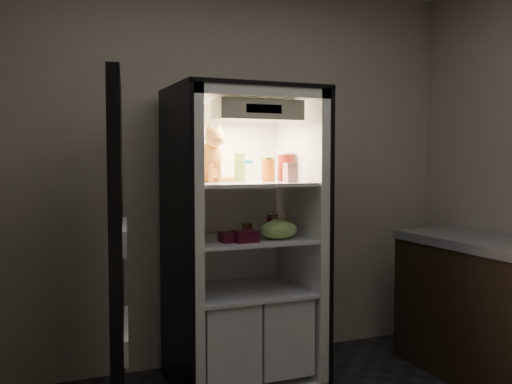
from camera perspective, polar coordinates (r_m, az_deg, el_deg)
room_shell at (r=2.38m, az=10.83°, el=7.71°), size 3.60×3.60×3.60m
refrigerator at (r=3.67m, az=-1.47°, el=-6.74°), size 0.90×0.72×1.88m
fridge_door at (r=3.01m, az=-13.68°, el=-6.72°), size 0.21×0.87×1.85m
tabby_cat at (r=3.55m, az=-4.91°, el=3.19°), size 0.32×0.35×0.36m
parmesan_shaker at (r=3.57m, az=-1.65°, el=2.48°), size 0.07×0.07×0.18m
mayo_tub at (r=3.69m, az=-1.04°, el=2.17°), size 0.10×0.10×0.13m
salsa_jar at (r=3.59m, az=1.22°, el=2.27°), size 0.09×0.09×0.15m
pepper_jar at (r=3.71m, az=3.01°, el=2.56°), size 0.11×0.11×0.19m
cream_carton at (r=3.50m, az=3.45°, el=1.95°), size 0.07×0.07×0.12m
soda_can_a at (r=3.74m, az=1.63°, el=-3.20°), size 0.07×0.07×0.13m
soda_can_b at (r=3.72m, az=1.69°, el=-3.37°), size 0.06×0.06×0.12m
soda_can_c at (r=3.59m, az=2.01°, el=-3.64°), size 0.06×0.06×0.11m
condiment_jar at (r=3.69m, az=-0.88°, el=-3.64°), size 0.07×0.07×0.09m
grape_bag at (r=3.51m, az=2.30°, el=-3.77°), size 0.24×0.17×0.12m
berry_box_left at (r=3.40m, az=-2.62°, el=-4.52°), size 0.12×0.12×0.06m
berry_box_right at (r=3.40m, az=-1.12°, el=-4.44°), size 0.13×0.13×0.07m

